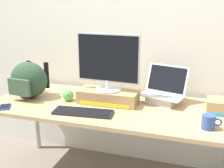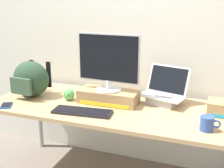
% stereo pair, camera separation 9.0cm
% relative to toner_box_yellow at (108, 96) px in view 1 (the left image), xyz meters
% --- Properties ---
extents(back_wall, '(7.00, 0.10, 2.60)m').
position_rel_toner_box_yellow_xyz_m(back_wall, '(0.05, 0.44, 0.54)').
color(back_wall, silver).
rests_on(back_wall, ground).
extents(desk, '(1.98, 0.79, 0.71)m').
position_rel_toner_box_yellow_xyz_m(desk, '(0.05, -0.06, -0.11)').
color(desk, tan).
rests_on(desk, ground).
extents(toner_box_yellow, '(0.48, 0.22, 0.11)m').
position_rel_toner_box_yellow_xyz_m(toner_box_yellow, '(0.00, 0.00, 0.00)').
color(toner_box_yellow, '#A88456').
rests_on(toner_box_yellow, desk).
extents(desktop_monitor, '(0.52, 0.21, 0.46)m').
position_rel_toner_box_yellow_xyz_m(desktop_monitor, '(-0.00, -0.00, 0.29)').
color(desktop_monitor, silver).
rests_on(desktop_monitor, toner_box_yellow).
extents(open_laptop, '(0.39, 0.32, 0.30)m').
position_rel_toner_box_yellow_xyz_m(open_laptop, '(0.43, 0.14, 0.01)').
color(open_laptop, '#ADADB2').
rests_on(open_laptop, desk).
extents(external_keyboard, '(0.46, 0.19, 0.02)m').
position_rel_toner_box_yellow_xyz_m(external_keyboard, '(-0.11, -0.28, -0.04)').
color(external_keyboard, black).
rests_on(external_keyboard, desk).
extents(messenger_backpack, '(0.35, 0.30, 0.31)m').
position_rel_toner_box_yellow_xyz_m(messenger_backpack, '(-0.69, -0.07, 0.10)').
color(messenger_backpack, '#28422D').
rests_on(messenger_backpack, desk).
extents(coffee_mug, '(0.13, 0.09, 0.10)m').
position_rel_toner_box_yellow_xyz_m(coffee_mug, '(0.78, -0.27, -0.00)').
color(coffee_mug, '#2D4C93').
rests_on(coffee_mug, desk).
extents(cell_phone, '(0.13, 0.15, 0.01)m').
position_rel_toner_box_yellow_xyz_m(cell_phone, '(-0.74, -0.35, -0.05)').
color(cell_phone, '#19479E').
rests_on(cell_phone, desk).
extents(plush_toy, '(0.10, 0.10, 0.10)m').
position_rel_toner_box_yellow_xyz_m(plush_toy, '(-0.33, -0.05, -0.01)').
color(plush_toy, '#56B256').
rests_on(plush_toy, desk).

